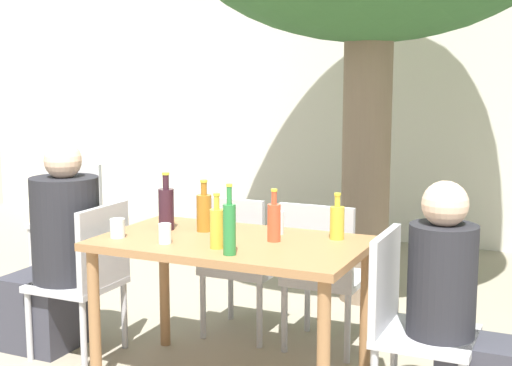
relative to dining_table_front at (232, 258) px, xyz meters
The scene contains 18 objects.
cafe_building_wall 3.68m from the dining_table_front, 90.00° to the left, with size 10.00×0.08×2.80m.
dining_table_front is the anchor object (origin of this frame).
patio_chair_0 0.92m from the dining_table_front, behind, with size 0.44×0.44×0.89m.
patio_chair_1 0.92m from the dining_table_front, ahead, with size 0.44×0.44×0.89m.
patio_chair_2 0.71m from the dining_table_front, 113.28° to the left, with size 0.44×0.44×0.89m.
patio_chair_3 0.71m from the dining_table_front, 66.72° to the left, with size 0.44×0.44×0.89m.
patio_chair_4 2.58m from the dining_table_front, 147.02° to the left, with size 0.44×0.44×0.89m.
person_seated_0 1.14m from the dining_table_front, behind, with size 0.59×0.39×1.23m.
person_seated_1 1.16m from the dining_table_front, ahead, with size 0.55×0.31×1.14m.
amber_bottle_0 0.33m from the dining_table_front, 151.65° to the left, with size 0.08×0.08×0.28m.
green_bottle_1 0.38m from the dining_table_front, 65.19° to the right, with size 0.06×0.06×0.33m.
soda_bottle_2 0.30m from the dining_table_front, 15.64° to the left, with size 0.07×0.07×0.27m.
oil_cruet_3 0.57m from the dining_table_front, 26.13° to the left, with size 0.07×0.07×0.24m.
wine_bottle_4 0.49m from the dining_table_front, behind, with size 0.08×0.08×0.31m.
oil_cruet_5 0.28m from the dining_table_front, 85.17° to the right, with size 0.07×0.07×0.27m.
drinking_glass_0 0.61m from the dining_table_front, 160.40° to the right, with size 0.08×0.08×0.10m.
drinking_glass_1 0.37m from the dining_table_front, 141.77° to the right, with size 0.06×0.06×0.10m.
drinking_glass_2 0.31m from the dining_table_front, 55.13° to the left, with size 0.07×0.07×0.12m.
Camera 1 is at (1.58, -3.16, 1.60)m, focal length 50.00 mm.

